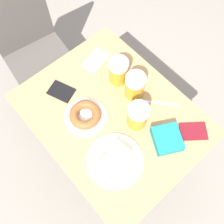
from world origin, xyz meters
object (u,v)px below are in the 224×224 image
object	(u,v)px
chair	(30,42)
beer_mug_center	(118,71)
napkin_folded	(95,60)
beer_mug_right	(135,86)
passport_near_edge	(193,131)
plate_with_cake	(115,160)
beer_mug_left	(138,116)
passport_far_edge	(61,91)
plate_with_donut	(85,115)
fork	(162,103)
blue_pouch	(167,139)

from	to	relation	value
chair	beer_mug_center	bearing A→B (deg)	-68.77
chair	napkin_folded	xyz separation A→B (m)	(0.15, -0.50, 0.18)
beer_mug_right	passport_near_edge	distance (m)	0.35
plate_with_cake	beer_mug_left	distance (m)	0.22
plate_with_cake	beer_mug_left	xyz separation A→B (m)	(0.20, 0.07, 0.06)
plate_with_cake	beer_mug_right	world-z (taller)	beer_mug_right
passport_near_edge	passport_far_edge	xyz separation A→B (m)	(-0.34, 0.59, 0.00)
plate_with_donut	passport_near_edge	world-z (taller)	plate_with_donut
plate_with_donut	passport_far_edge	size ratio (longest dim) A/B	1.37
napkin_folded	beer_mug_center	bearing A→B (deg)	-85.38
plate_with_donut	napkin_folded	bearing A→B (deg)	42.05
napkin_folded	passport_near_edge	distance (m)	0.63
plate_with_donut	chair	bearing A→B (deg)	82.36
beer_mug_center	napkin_folded	bearing A→B (deg)	94.62
beer_mug_left	beer_mug_center	xyz separation A→B (m)	(0.10, 0.24, 0.00)
passport_near_edge	fork	bearing A→B (deg)	90.43
plate_with_donut	passport_near_edge	distance (m)	0.52
beer_mug_center	fork	world-z (taller)	beer_mug_center
plate_with_cake	blue_pouch	world-z (taller)	same
passport_near_edge	passport_far_edge	world-z (taller)	same
plate_with_donut	beer_mug_left	xyz separation A→B (m)	(0.17, -0.18, 0.05)
plate_with_donut	blue_pouch	bearing A→B (deg)	-58.87
plate_with_donut	passport_near_edge	xyz separation A→B (m)	(0.34, -0.39, -0.02)
chair	beer_mug_left	xyz separation A→B (m)	(0.07, -0.90, 0.25)
plate_with_cake	blue_pouch	xyz separation A→B (m)	(0.24, -0.09, 0.01)
passport_near_edge	beer_mug_left	bearing A→B (deg)	127.95
chair	passport_near_edge	size ratio (longest dim) A/B	6.05
plate_with_cake	beer_mug_left	bearing A→B (deg)	19.86
passport_near_edge	beer_mug_right	bearing A→B (deg)	101.55
plate_with_donut	fork	world-z (taller)	plate_with_donut
plate_with_donut	napkin_folded	xyz separation A→B (m)	(0.25, 0.23, -0.02)
beer_mug_center	chair	bearing A→B (deg)	104.14
chair	blue_pouch	xyz separation A→B (m)	(0.11, -1.06, 0.20)
chair	passport_far_edge	distance (m)	0.57
blue_pouch	napkin_folded	bearing A→B (deg)	85.48
chair	passport_far_edge	size ratio (longest dim) A/B	6.20
beer_mug_right	passport_near_edge	xyz separation A→B (m)	(0.07, -0.34, -0.07)
plate_with_cake	beer_mug_center	bearing A→B (deg)	46.15
beer_mug_center	beer_mug_right	distance (m)	0.12
fork	passport_far_edge	xyz separation A→B (m)	(-0.34, 0.39, 0.00)
chair	passport_far_edge	xyz separation A→B (m)	(-0.10, -0.53, 0.18)
plate_with_cake	blue_pouch	size ratio (longest dim) A/B	1.48
passport_far_edge	blue_pouch	bearing A→B (deg)	-68.54
chair	napkin_folded	world-z (taller)	chair
passport_far_edge	plate_with_donut	bearing A→B (deg)	-88.83
plate_with_donut	passport_far_edge	distance (m)	0.19
beer_mug_left	blue_pouch	distance (m)	0.17
beer_mug_left	fork	distance (m)	0.18
beer_mug_right	blue_pouch	xyz separation A→B (m)	(-0.06, -0.28, -0.05)
beer_mug_left	beer_mug_right	distance (m)	0.16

